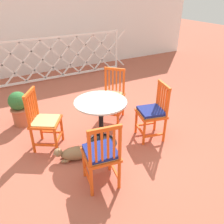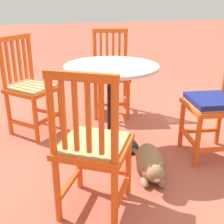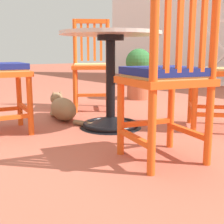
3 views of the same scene
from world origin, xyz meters
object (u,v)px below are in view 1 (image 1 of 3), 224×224
Objects in this scene: terracotta_planter at (19,108)px; cafe_table at (101,128)px; orange_chair_facing_out at (44,122)px; tabby_cat at (74,153)px; orange_chair_at_corner at (101,155)px; orange_chair_near_fence at (112,96)px; orange_chair_by_planter at (152,113)px.

cafe_table is at bearing -50.43° from terracotta_planter.
tabby_cat is (0.25, -0.49, -0.34)m from orange_chair_facing_out.
tabby_cat is at bearing 103.14° from orange_chair_at_corner.
cafe_table reaches higher than tabby_cat.
orange_chair_near_fence reaches higher than terracotta_planter.
orange_chair_near_fence is (-0.24, 0.86, -0.01)m from orange_chair_by_planter.
orange_chair_at_corner is at bearing -72.44° from terracotta_planter.
cafe_table is 1.02× the size of tabby_cat.
orange_chair_at_corner is (-0.37, -0.74, 0.16)m from cafe_table.
orange_chair_near_fence is 1.47× the size of terracotta_planter.
orange_chair_by_planter reaches higher than tabby_cat.
orange_chair_by_planter is 1.47× the size of terracotta_planter.
orange_chair_at_corner reaches higher than tabby_cat.
cafe_table is 1.23× the size of terracotta_planter.
cafe_table is at bearing -130.58° from orange_chair_near_fence.
terracotta_planter is (-0.98, 1.18, 0.04)m from cafe_table.
orange_chair_facing_out and orange_chair_at_corner have the same top height.
tabby_cat is (-0.14, 0.60, -0.35)m from orange_chair_at_corner.
tabby_cat is 1.43m from terracotta_planter.
orange_chair_facing_out is at bearing 155.69° from cafe_table.
terracotta_planter is (-1.75, 1.41, -0.12)m from orange_chair_by_planter.
terracotta_planter is at bearing 129.57° from cafe_table.
cafe_table is 0.56m from tabby_cat.
orange_chair_near_fence is at bearing 12.38° from orange_chair_facing_out.
orange_chair_at_corner is 1.00× the size of orange_chair_near_fence.
orange_chair_near_fence reaches higher than cafe_table.
orange_chair_facing_out reaches higher than cafe_table.
orange_chair_at_corner reaches higher than terracotta_planter.
orange_chair_facing_out is 1.00× the size of orange_chair_at_corner.
cafe_table is 1.54m from terracotta_planter.
cafe_table is 0.84m from orange_chair_near_fence.
orange_chair_at_corner is 1.00× the size of orange_chair_by_planter.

